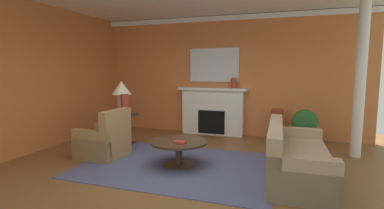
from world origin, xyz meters
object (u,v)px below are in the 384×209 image
Objects in this scene: table_lamp at (121,91)px; vase_mantel_right at (234,83)px; mantel_mirror at (214,65)px; sofa at (295,159)px; vase_tall_corner at (277,126)px; fireplace at (213,113)px; armchair_near_window at (104,142)px; side_table at (123,127)px; vase_on_side_table at (125,105)px; coffee_table at (179,147)px; potted_plant at (305,125)px.

table_lamp is 2.87× the size of vase_mantel_right.
mantel_mirror reaches higher than vase_mantel_right.
vase_tall_corner is (-0.38, 2.25, 0.10)m from sofa.
sofa is 3.90m from table_lamp.
armchair_near_window is at bearing -119.78° from fireplace.
armchair_near_window reaches higher than side_table.
vase_on_side_table is at bearing -154.95° from vase_tall_corner.
vase_mantel_right reaches higher than sofa.
mantel_mirror is 1.65× the size of vase_tall_corner.
vase_on_side_table is at bearing -38.66° from table_lamp.
fireplace is 2.37m from vase_on_side_table.
mantel_mirror reaches higher than fireplace.
fireplace is at bearing 128.18° from sofa.
table_lamp is at bearing -157.71° from vase_tall_corner.
mantel_mirror is 2.20m from vase_tall_corner.
coffee_table is 2.78m from vase_tall_corner.
side_table is at bearing -163.82° from potted_plant.
side_table is at bearing 166.34° from sofa.
table_lamp is at bearing -135.37° from fireplace.
vase_tall_corner is 3.53m from vase_on_side_table.
coffee_table is 1.89m from vase_on_side_table.
table_lamp is (-0.19, 0.95, 0.92)m from armchair_near_window.
sofa is (2.01, -2.55, -0.29)m from fireplace.
sofa is at bearing -59.80° from vase_mantel_right.
table_lamp reaches higher than side_table.
vase_on_side_table reaches higher than sofa.
vase_mantel_right is (0.55, -0.05, 0.78)m from fireplace.
potted_plant is at bearing 29.22° from armchair_near_window.
coffee_table is at bearing -27.41° from vase_on_side_table.
table_lamp is at bearing 141.34° from vase_on_side_table.
vase_mantel_right is at bearing 35.80° from side_table.
side_table is at bearing -157.71° from vase_tall_corner.
armchair_near_window is (-3.49, -0.05, 0.01)m from sofa.
vase_mantel_right is 0.31× the size of potted_plant.
coffee_table is at bearing -136.17° from potted_plant.
table_lamp is 4.13m from potted_plant.
coffee_table is at bearing -100.77° from vase_mantel_right.
mantel_mirror reaches higher than side_table.
potted_plant reaches higher than vase_tall_corner.
potted_plant is (0.22, 2.03, 0.19)m from sofa.
vase_on_side_table is at bearing 92.61° from armchair_near_window.
side_table is 0.57m from vase_on_side_table.
mantel_mirror is 3.67m from sofa.
vase_mantel_right is 1.95m from potted_plant.
mantel_mirror is at bearing 165.55° from vase_tall_corner.
mantel_mirror is 2.51m from table_lamp.
fireplace reaches higher than potted_plant.
vase_on_side_table is (-1.53, -1.78, 0.36)m from fireplace.
vase_on_side_table reaches higher than armchair_near_window.
table_lamp is at bearing 166.34° from sofa.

